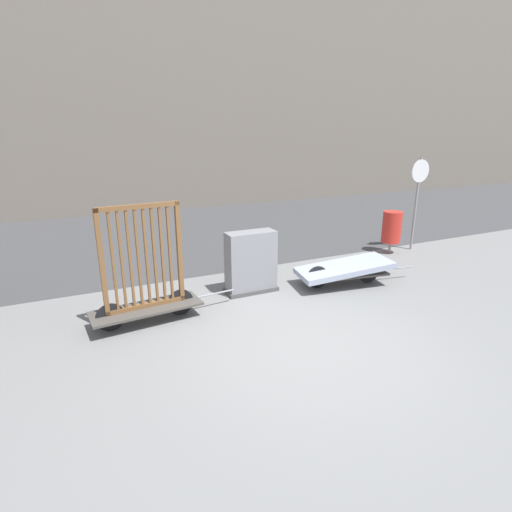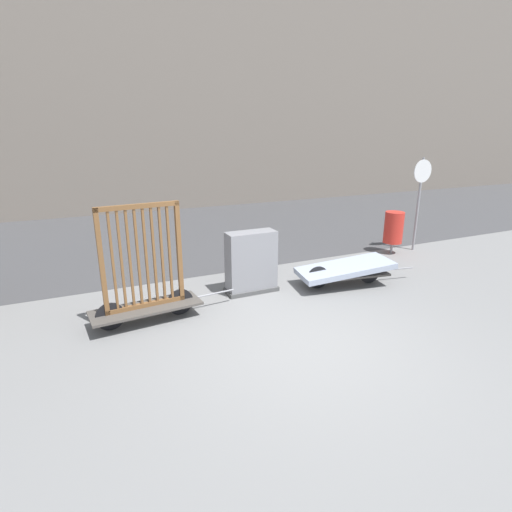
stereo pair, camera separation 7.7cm
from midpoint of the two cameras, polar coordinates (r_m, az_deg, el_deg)
The scene contains 8 objects.
ground_plane at distance 5.93m, azimuth 7.60°, elevation -12.66°, with size 60.00×60.00×0.00m, color slate.
road_strip at distance 12.44m, azimuth -10.78°, elevation 3.24°, with size 56.00×7.96×0.01m.
building_facade at distance 18.34m, azimuth -17.30°, elevation 28.25°, with size 48.00×4.00×13.35m.
bike_cart_with_bedframe at distance 6.55m, azimuth -15.25°, elevation -3.91°, with size 2.45×0.76×1.93m.
bike_cart_with_mattress at distance 8.14m, azimuth 12.82°, elevation -1.91°, with size 2.53×1.13×0.52m.
utility_cabinet at distance 7.57m, azimuth -0.40°, elevation -1.19°, with size 1.00×0.44×1.18m.
trash_bin at distance 10.61m, azimuth 19.27°, elevation 3.86°, with size 0.47×0.47×1.06m.
sign_post at distance 10.97m, azimuth 22.57°, elevation 8.59°, with size 0.56×0.06×2.36m.
Camera 2 is at (-2.78, -4.33, 2.94)m, focal length 28.00 mm.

